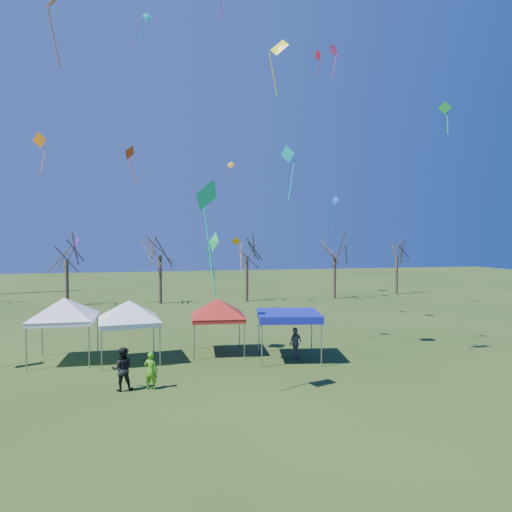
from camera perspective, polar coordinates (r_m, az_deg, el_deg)
The scene contains 27 objects.
ground at distance 21.22m, azimuth -3.38°, elevation -14.64°, with size 140.00×140.00×0.00m, color #2A4616.
tree_1 at distance 45.25m, azimuth -22.62°, elevation 1.49°, with size 3.42×3.42×7.54m.
tree_2 at distance 44.41m, azimuth -11.92°, elevation 2.23°, with size 3.71×3.71×8.18m.
tree_3 at distance 45.09m, azimuth -1.17°, elevation 2.00°, with size 3.59×3.59×7.91m.
tree_4 at distance 47.90m, azimuth 9.82°, elevation 1.95°, with size 3.58×3.58×7.89m.
tree_5 at distance 53.54m, azimuth 17.19°, elevation 1.54°, with size 3.39×3.39×7.46m.
tent_white_west at distance 24.74m, azimuth -22.88°, elevation -5.32°, with size 4.20×4.20×3.71m.
tent_white_mid at distance 23.63m, azimuth -15.57°, elevation -5.87°, with size 4.01×4.01×3.56m.
tent_red at distance 24.53m, azimuth -4.76°, elevation -5.80°, with size 3.84×3.84×3.41m.
tent_blue at distance 23.42m, azimuth 4.06°, elevation -7.47°, with size 3.60×3.60×2.42m.
person_dark at distance 19.70m, azimuth -16.38°, elevation -13.39°, with size 0.85×0.66×1.75m, color black.
person_green at distance 19.59m, azimuth -13.00°, elevation -13.79°, with size 0.56×0.36×1.52m, color #50AC1B.
person_grey at distance 23.88m, azimuth 4.96°, elevation -10.77°, with size 0.94×0.39×1.60m, color slate.
kite_22 at distance 39.06m, azimuth -2.47°, elevation 1.73°, with size 0.98×0.88×2.84m.
kite_1 at distance 21.57m, azimuth -5.38°, elevation 1.70°, with size 0.61×1.02×2.26m.
kite_5 at distance 16.87m, azimuth -6.29°, elevation 7.43°, with size 1.43×1.48×4.28m.
kite_12 at distance 47.23m, azimuth 9.82°, elevation 6.77°, with size 0.59×1.09×3.39m.
kite_9 at distance 27.30m, azimuth 22.55°, elevation 16.63°, with size 0.69×0.48×1.77m.
kite_6 at distance 49.74m, azimuth 7.79°, elevation 23.59°, with size 0.65×1.23×2.82m.
kite_13 at distance 43.22m, azimuth -21.55°, elevation 1.70°, with size 0.88×1.05×2.60m.
kite_18 at distance 30.55m, azimuth 9.69°, elevation 24.02°, with size 0.60×0.88×2.12m.
kite_17 at distance 26.26m, azimuth 4.04°, elevation 12.50°, with size 0.84×1.02×3.11m.
kite_26 at distance 42.45m, azimuth -13.48°, elevation 26.99°, with size 0.92×0.81×2.68m.
kite_19 at distance 42.43m, azimuth -3.18°, elevation 11.25°, with size 0.80×0.62×1.95m.
kite_27 at distance 24.42m, azimuth 2.89°, elevation 24.59°, with size 1.20×1.25×2.70m.
kite_11 at distance 37.64m, azimuth -15.56°, elevation 12.34°, with size 1.20×1.42×2.78m.
kite_2 at distance 45.03m, azimuth -25.41°, elevation 12.96°, with size 1.42×1.05×3.62m.
Camera 1 is at (-3.53, -20.02, 6.08)m, focal length 32.00 mm.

